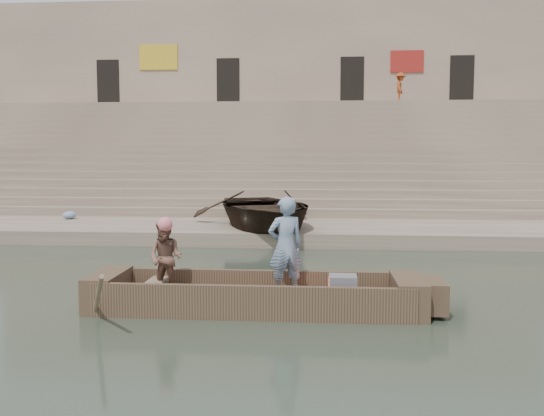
# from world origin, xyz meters

# --- Properties ---
(ground) EXTENTS (120.00, 120.00, 0.00)m
(ground) POSITION_xyz_m (0.00, 0.00, 0.00)
(ground) COLOR #293427
(ground) RESTS_ON ground
(lower_landing) EXTENTS (32.00, 4.00, 0.40)m
(lower_landing) POSITION_xyz_m (0.00, 8.00, 0.20)
(lower_landing) COLOR gray
(lower_landing) RESTS_ON ground
(mid_landing) EXTENTS (32.00, 3.00, 2.80)m
(mid_landing) POSITION_xyz_m (0.00, 15.50, 1.40)
(mid_landing) COLOR gray
(mid_landing) RESTS_ON ground
(upper_landing) EXTENTS (32.00, 3.00, 5.20)m
(upper_landing) POSITION_xyz_m (0.00, 22.50, 2.60)
(upper_landing) COLOR gray
(upper_landing) RESTS_ON ground
(ghat_steps) EXTENTS (32.00, 11.00, 5.20)m
(ghat_steps) POSITION_xyz_m (0.00, 17.19, 1.80)
(ghat_steps) COLOR gray
(ghat_steps) RESTS_ON ground
(building_wall) EXTENTS (32.00, 5.07, 11.20)m
(building_wall) POSITION_xyz_m (0.00, 26.50, 5.60)
(building_wall) COLOR tan
(building_wall) RESTS_ON ground
(main_rowboat) EXTENTS (5.00, 1.30, 0.22)m
(main_rowboat) POSITION_xyz_m (2.22, -0.40, 0.11)
(main_rowboat) COLOR brown
(main_rowboat) RESTS_ON ground
(rowboat_trim) EXTENTS (6.04, 2.63, 1.94)m
(rowboat_trim) POSITION_xyz_m (2.43, -0.41, 0.31)
(rowboat_trim) COLOR brown
(rowboat_trim) RESTS_ON ground
(standing_man) EXTENTS (0.73, 0.62, 1.69)m
(standing_man) POSITION_xyz_m (2.72, -0.24, 1.07)
(standing_man) COLOR navy
(standing_man) RESTS_ON main_rowboat
(rowing_man) EXTENTS (0.71, 0.60, 1.27)m
(rowing_man) POSITION_xyz_m (0.67, -0.33, 0.86)
(rowing_man) COLOR #21654A
(rowing_man) RESTS_ON main_rowboat
(television) EXTENTS (0.46, 0.42, 0.40)m
(television) POSITION_xyz_m (3.67, -0.40, 0.42)
(television) COLOR slate
(television) RESTS_ON main_rowboat
(beached_rowboat) EXTENTS (5.36, 6.31, 1.11)m
(beached_rowboat) POSITION_xyz_m (1.60, 7.55, 0.95)
(beached_rowboat) COLOR #2D2116
(beached_rowboat) RESTS_ON lower_landing
(pedestrian) EXTENTS (0.78, 1.12, 1.58)m
(pedestrian) POSITION_xyz_m (7.45, 22.19, 5.99)
(pedestrian) COLOR #9D411A
(pedestrian) RESTS_ON upper_landing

